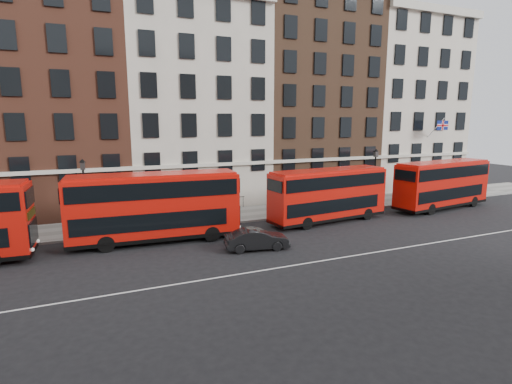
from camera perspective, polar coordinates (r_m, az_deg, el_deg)
name	(u,v)px	position (r m, az deg, el deg)	size (l,w,h in m)	color
ground	(271,256)	(24.46, 2.11, -9.07)	(120.00, 120.00, 0.00)	black
pavement	(217,216)	(33.83, -5.53, -3.48)	(80.00, 5.00, 0.15)	slate
kerb	(227,223)	(31.53, -4.13, -4.48)	(80.00, 0.30, 0.16)	gray
road_centre_line	(286,267)	(22.78, 4.30, -10.58)	(70.00, 0.12, 0.01)	white
building_terrace	(189,97)	(39.94, -9.54, 13.22)	(64.00, 11.95, 22.00)	beige
bus_b	(154,206)	(27.28, -14.33, -1.91)	(11.21, 3.39, 4.64)	red
bus_c	(328,194)	(32.24, 10.26, -0.28)	(10.33, 3.49, 4.26)	red
bus_d	(442,183)	(40.28, 25.04, 1.11)	(10.67, 3.87, 4.39)	red
car_front	(257,239)	(25.36, 0.13, -6.78)	(1.41, 4.04, 1.33)	black
lamp_post_left	(85,193)	(30.10, -23.27, -0.17)	(0.44, 0.44, 5.33)	black
lamp_post_right	(375,175)	(38.70, 16.61, 2.40)	(0.44, 0.44, 5.33)	black
traffic_light	(429,178)	(42.82, 23.43, 1.85)	(0.25, 0.45, 3.27)	black
iron_railings	(210,205)	(35.76, -6.62, -1.81)	(6.60, 0.06, 1.00)	black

